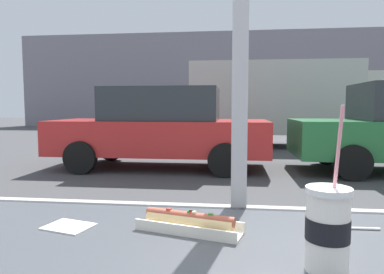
# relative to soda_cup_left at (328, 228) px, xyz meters

# --- Properties ---
(ground_plane) EXTENTS (60.00, 60.00, 0.00)m
(ground_plane) POSITION_rel_soda_cup_left_xyz_m (-0.16, 8.37, -1.07)
(ground_plane) COLOR #424244
(sidewalk_strip) EXTENTS (16.00, 2.80, 0.15)m
(sidewalk_strip) POSITION_rel_soda_cup_left_xyz_m (-0.16, 1.97, -0.99)
(sidewalk_strip) COLOR #B2ADA3
(sidewalk_strip) RESTS_ON ground
(building_facade_far) EXTENTS (28.00, 1.20, 5.98)m
(building_facade_far) POSITION_rel_soda_cup_left_xyz_m (-0.16, 21.98, 1.92)
(building_facade_far) COLOR gray
(building_facade_far) RESTS_ON ground
(soda_cup_left) EXTENTS (0.09, 0.09, 0.32)m
(soda_cup_left) POSITION_rel_soda_cup_left_xyz_m (0.00, 0.00, 0.00)
(soda_cup_left) COLOR white
(soda_cup_left) RESTS_ON window_counter
(hotdog_tray_far) EXTENTS (0.29, 0.15, 0.05)m
(hotdog_tray_far) POSITION_rel_soda_cup_left_xyz_m (-0.29, 0.19, -0.06)
(hotdog_tray_far) COLOR silver
(hotdog_tray_far) RESTS_ON window_counter
(loose_straw) EXTENTS (0.19, 0.01, 0.01)m
(loose_straw) POSITION_rel_soda_cup_left_xyz_m (0.10, 0.25, -0.08)
(loose_straw) COLOR white
(loose_straw) RESTS_ON window_counter
(napkin_wrapper) EXTENTS (0.14, 0.12, 0.00)m
(napkin_wrapper) POSITION_rel_soda_cup_left_xyz_m (-0.62, 0.18, -0.08)
(napkin_wrapper) COLOR white
(napkin_wrapper) RESTS_ON window_counter
(parked_car_red) EXTENTS (4.51, 1.93, 1.70)m
(parked_car_red) POSITION_rel_soda_cup_left_xyz_m (-1.71, 6.58, -0.21)
(parked_car_red) COLOR red
(parked_car_red) RESTS_ON ground
(box_truck) EXTENTS (6.94, 2.44, 2.70)m
(box_truck) POSITION_rel_soda_cup_left_xyz_m (1.84, 11.06, 0.44)
(box_truck) COLOR beige
(box_truck) RESTS_ON ground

